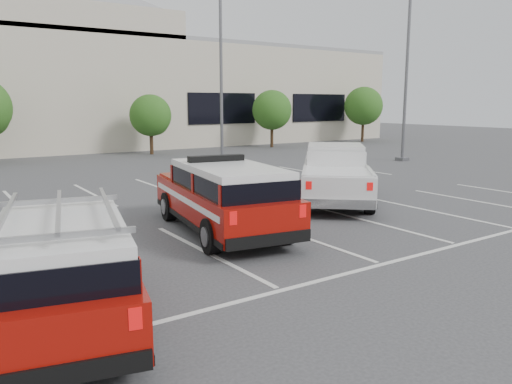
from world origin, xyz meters
TOP-DOWN VIEW (x-y plane):
  - ground at (0.00, 0.00)m, footprint 120.00×120.00m
  - stall_markings at (0.00, 4.50)m, footprint 23.00×15.00m
  - convention_building at (0.18, 31.86)m, footprint 60.00×16.99m
  - tree_mid_right at (5.09, 22.05)m, footprint 2.77×2.77m
  - tree_right at (15.09, 22.05)m, footprint 3.07×3.07m
  - tree_far_right at (25.09, 22.05)m, footprint 3.37×3.37m
  - light_pole_mid at (7.00, 16.00)m, footprint 0.90×0.60m
  - light_pole_right at (16.00, 10.00)m, footprint 0.90×0.60m
  - fire_chief_suv at (-1.43, 1.43)m, footprint 2.97×5.99m
  - white_pickup at (4.09, 3.05)m, footprint 5.80×6.21m
  - ladder_suv at (-6.32, -2.11)m, footprint 3.00×5.24m

SIDE VIEW (x-z plane):
  - ground at x=0.00m, z-range 0.00..0.00m
  - stall_markings at x=0.00m, z-range 0.00..0.01m
  - white_pickup at x=4.09m, z-range -0.20..1.75m
  - ladder_suv at x=-6.32m, z-range -0.19..1.75m
  - fire_chief_suv at x=-1.43m, z-range -0.18..1.83m
  - tree_mid_right at x=5.09m, z-range 0.51..4.50m
  - tree_right at x=15.09m, z-range 0.56..4.98m
  - tree_far_right at x=25.09m, z-range 0.62..5.46m
  - convention_building at x=0.18m, z-range -1.88..11.32m
  - light_pole_mid at x=7.00m, z-range 0.07..10.31m
  - light_pole_right at x=16.00m, z-range 0.07..10.31m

